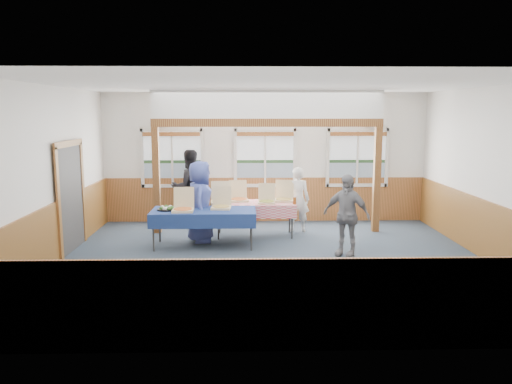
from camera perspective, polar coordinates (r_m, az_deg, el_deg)
The scene contains 31 objects.
floor at distance 9.30m, azimuth 1.92°, elevation -7.92°, with size 8.00×8.00×0.00m, color #25303C.
ceiling at distance 8.90m, azimuth 2.03°, elevation 12.18°, with size 8.00×8.00×0.00m, color white.
wall_back at distance 12.44m, azimuth 1.04°, elevation 3.94°, with size 8.00×8.00×0.00m, color silver.
wall_front at distance 5.52m, azimuth 4.08°, elevation -2.68°, with size 8.00×8.00×0.00m, color silver.
wall_left at distance 9.60m, azimuth -22.62°, elevation 1.69°, with size 8.00×8.00×0.00m, color silver.
wall_right at distance 10.02m, azimuth 25.46°, elevation 1.79°, with size 8.00×8.00×0.00m, color silver.
wainscot_back at distance 12.55m, azimuth 1.03°, elevation -0.85°, with size 7.98×0.05×1.10m, color brown.
wainscot_front at distance 5.85m, azimuth 3.94°, elevation -12.75°, with size 7.98×0.05×1.10m, color brown.
wainscot_left at distance 9.77m, azimuth -22.10°, elevation -4.42°, with size 0.05×6.98×1.10m, color brown.
wainscot_right at distance 10.18m, azimuth 24.93°, elevation -4.07°, with size 0.05×6.98×1.10m, color brown.
cased_opening at distance 10.50m, azimuth -20.47°, elevation -0.64°, with size 0.06×1.30×2.10m, color #303030.
window_left at distance 12.50m, azimuth -9.57°, elevation 4.20°, with size 1.56×0.10×1.46m.
window_mid at distance 12.39m, azimuth 1.05°, elevation 4.28°, with size 1.56×0.10×1.46m.
window_right at distance 12.69m, azimuth 11.51°, elevation 4.22°, with size 1.56×0.10×1.46m.
post_left at distance 11.45m, azimuth -11.31°, elevation 1.30°, with size 0.15×0.15×2.40m, color #552512.
post_right at distance 11.68m, azimuth 13.64°, elevation 1.37°, with size 0.15×0.15×2.40m, color #552512.
cross_beam at distance 11.19m, azimuth 1.31°, elevation 7.92°, with size 5.15×0.18×0.18m, color #552512.
table_left at distance 10.21m, azimuth -6.00°, elevation -2.33°, with size 2.27×1.40×0.76m.
table_right at distance 11.00m, azimuth -0.12°, elevation -1.49°, with size 1.86×1.02×0.76m.
pizza_box_a at distance 10.12m, azimuth -8.33°, elevation -1.79°, with size 0.43×0.52×0.45m.
pizza_box_b at distance 10.32m, azimuth -3.99°, elevation -1.51°, with size 0.42×0.50×0.43m.
pizza_box_c at distance 10.89m, azimuth -4.07°, elevation -0.94°, with size 0.44×0.53×0.46m.
pizza_box_d at distance 11.16m, azimuth -1.96°, elevation -0.68°, with size 0.45×0.53×0.44m.
pizza_box_e at distance 10.91m, azimuth 1.22°, elevation -0.93°, with size 0.40×0.48×0.41m.
pizza_box_f at distance 11.15m, azimuth 3.23°, elevation -0.70°, with size 0.46×0.54×0.45m.
veggie_tray at distance 10.28m, azimuth -10.18°, elevation -1.88°, with size 0.39×0.39×0.09m.
drink_glass at distance 10.78m, azimuth 4.43°, elevation -1.01°, with size 0.07×0.07×0.15m, color #924818.
woman_white at distance 11.46m, azimuth 4.77°, elevation -0.84°, with size 0.55×0.36×1.50m, color silver.
woman_black at distance 12.18m, azimuth -7.65°, elevation 0.53°, with size 0.89×0.70×1.84m, color black.
man_blue at distance 10.57m, azimuth -6.41°, elevation -1.09°, with size 0.84×0.55×1.72m, color #3B4994.
person_grey at distance 9.63m, azimuth 10.27°, elevation -2.62°, with size 0.92×0.38×1.58m, color gray.
Camera 1 is at (-0.52, -8.88, 2.73)m, focal length 35.00 mm.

